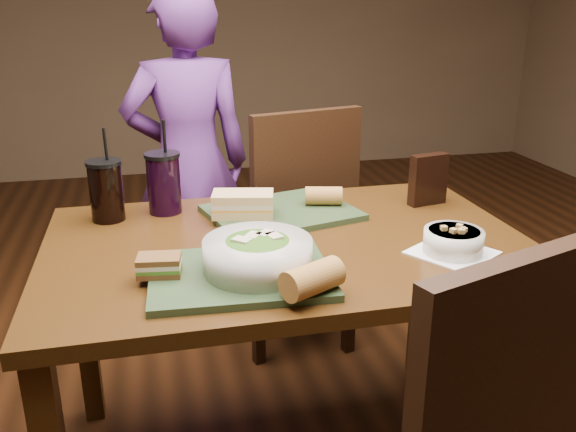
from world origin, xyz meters
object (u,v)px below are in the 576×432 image
object	(u,v)px
tray_far	(281,213)
baguette_far	(324,196)
dining_table	(288,270)
baguette_near	(312,279)
cup_cola	(106,190)
sandwich_near	(159,265)
tray_near	(240,275)
soup_bowl	(453,241)
cup_berry	(164,183)
diner	(189,164)
chair_far	(299,220)
salad_bowl	(258,253)
chip_bag	(428,180)
sandwich_far	(243,204)

from	to	relation	value
tray_far	baguette_far	size ratio (longest dim) A/B	3.71
dining_table	baguette_far	distance (m)	0.31
baguette_near	cup_cola	xyz separation A→B (m)	(-0.45, 0.63, 0.04)
sandwich_near	tray_near	bearing A→B (deg)	-8.01
baguette_near	soup_bowl	bearing A→B (deg)	21.89
cup_cola	cup_berry	world-z (taller)	cup_berry
diner	tray_far	world-z (taller)	diner
dining_table	tray_near	bearing A→B (deg)	-128.18
dining_table	chair_far	world-z (taller)	chair_far
sandwich_near	chair_far	bearing A→B (deg)	57.12
salad_bowl	chip_bag	distance (m)	0.75
baguette_near	cup_berry	size ratio (longest dim) A/B	0.48
tray_near	sandwich_far	xyz separation A→B (m)	(0.07, 0.38, 0.04)
chair_far	tray_far	xyz separation A→B (m)	(-0.17, -0.46, 0.20)
diner	baguette_far	size ratio (longest dim) A/B	12.70
soup_bowl	sandwich_near	world-z (taller)	soup_bowl
sandwich_far	baguette_near	world-z (taller)	sandwich_far
chip_bag	cup_cola	bearing A→B (deg)	163.97
baguette_far	chip_bag	world-z (taller)	chip_bag
diner	tray_far	bearing A→B (deg)	102.82
dining_table	cup_cola	xyz separation A→B (m)	(-0.48, 0.28, 0.18)
diner	chip_bag	size ratio (longest dim) A/B	8.88
tray_far	salad_bowl	xyz separation A→B (m)	(-0.15, -0.41, 0.05)
chair_far	baguette_near	xyz separation A→B (m)	(-0.23, -1.02, 0.25)
sandwich_far	baguette_near	size ratio (longest dim) A/B	1.40
baguette_near	tray_near	bearing A→B (deg)	132.74
dining_table	diner	world-z (taller)	diner
tray_near	soup_bowl	xyz separation A→B (m)	(0.56, 0.02, 0.03)
sandwich_far	chip_bag	distance (m)	0.60
sandwich_near	cup_cola	distance (m)	0.48
dining_table	chair_far	distance (m)	0.70
sandwich_near	chip_bag	size ratio (longest dim) A/B	0.66
chair_far	baguette_far	world-z (taller)	chair_far
baguette_near	baguette_far	distance (m)	0.60
chair_far	cup_cola	bearing A→B (deg)	-150.48
sandwich_far	cup_berry	xyz separation A→B (m)	(-0.22, 0.14, 0.04)
soup_bowl	sandwich_far	world-z (taller)	sandwich_far
salad_bowl	baguette_far	xyz separation A→B (m)	(0.29, 0.43, -0.01)
sandwich_near	dining_table	bearing A→B (deg)	27.66
tray_near	cup_cola	distance (m)	0.59
tray_far	chair_far	bearing A→B (deg)	69.49
chair_far	chip_bag	bearing A→B (deg)	-56.94
chair_far	salad_bowl	xyz separation A→B (m)	(-0.32, -0.87, 0.26)
baguette_near	baguette_far	bearing A→B (deg)	71.39
dining_table	tray_far	world-z (taller)	tray_far
salad_bowl	baguette_near	distance (m)	0.17
dining_table	sandwich_near	xyz separation A→B (m)	(-0.35, -0.18, 0.13)
tray_near	tray_far	xyz separation A→B (m)	(0.19, 0.41, 0.00)
cup_cola	chip_bag	xyz separation A→B (m)	(0.98, -0.08, -0.01)
salad_bowl	soup_bowl	xyz separation A→B (m)	(0.51, 0.02, -0.03)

